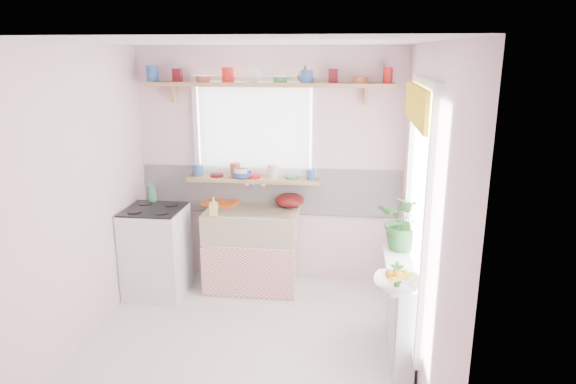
# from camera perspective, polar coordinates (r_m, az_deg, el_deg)

# --- Properties ---
(room) EXTENTS (3.20, 3.20, 3.20)m
(room) POSITION_cam_1_polar(r_m,az_deg,el_deg) (4.65, 4.59, 2.05)
(room) COLOR white
(room) RESTS_ON ground
(sink_unit) EXTENTS (0.95, 0.65, 1.11)m
(sink_unit) POSITION_cam_1_polar(r_m,az_deg,el_deg) (5.44, -4.03, -6.32)
(sink_unit) COLOR white
(sink_unit) RESTS_ON ground
(cooker) EXTENTS (0.58, 0.58, 0.93)m
(cooker) POSITION_cam_1_polar(r_m,az_deg,el_deg) (5.47, -14.41, -6.35)
(cooker) COLOR white
(cooker) RESTS_ON ground
(radiator_ledge) EXTENTS (0.22, 0.95, 0.78)m
(radiator_ledge) POSITION_cam_1_polar(r_m,az_deg,el_deg) (4.39, 12.45, -12.70)
(radiator_ledge) COLOR white
(radiator_ledge) RESTS_ON ground
(windowsill) EXTENTS (1.40, 0.22, 0.04)m
(windowsill) POSITION_cam_1_polar(r_m,az_deg,el_deg) (5.40, -3.79, 1.41)
(windowsill) COLOR tan
(windowsill) RESTS_ON room
(pine_shelf) EXTENTS (2.52, 0.24, 0.04)m
(pine_shelf) POSITION_cam_1_polar(r_m,az_deg,el_deg) (5.21, -2.35, 11.85)
(pine_shelf) COLOR tan
(pine_shelf) RESTS_ON room
(shelf_crockery) EXTENTS (2.47, 0.11, 0.12)m
(shelf_crockery) POSITION_cam_1_polar(r_m,az_deg,el_deg) (5.21, -2.62, 12.67)
(shelf_crockery) COLOR #3359A5
(shelf_crockery) RESTS_ON pine_shelf
(sill_crockery) EXTENTS (1.35, 0.11, 0.12)m
(sill_crockery) POSITION_cam_1_polar(r_m,az_deg,el_deg) (5.38, -3.99, 2.19)
(sill_crockery) COLOR #3359A5
(sill_crockery) RESTS_ON windowsill
(dish_tray) EXTENTS (0.40, 0.33, 0.03)m
(dish_tray) POSITION_cam_1_polar(r_m,az_deg,el_deg) (5.57, -7.50, -1.16)
(dish_tray) COLOR #EF5415
(dish_tray) RESTS_ON sink_unit
(colander) EXTENTS (0.32, 0.32, 0.14)m
(colander) POSITION_cam_1_polar(r_m,az_deg,el_deg) (5.42, 0.19, -0.90)
(colander) COLOR #570F10
(colander) RESTS_ON sink_unit
(jade_plant) EXTENTS (0.57, 0.54, 0.50)m
(jade_plant) POSITION_cam_1_polar(r_m,az_deg,el_deg) (4.52, 12.87, -3.23)
(jade_plant) COLOR #285E25
(jade_plant) RESTS_ON radiator_ledge
(fruit_bowl) EXTENTS (0.38, 0.38, 0.08)m
(fruit_bowl) POSITION_cam_1_polar(r_m,az_deg,el_deg) (3.84, 12.01, -9.94)
(fruit_bowl) COLOR silver
(fruit_bowl) RESTS_ON radiator_ledge
(herb_pot) EXTENTS (0.11, 0.09, 0.20)m
(herb_pot) POSITION_cam_1_polar(r_m,az_deg,el_deg) (3.85, 12.02, -8.98)
(herb_pot) COLOR #265F27
(herb_pot) RESTS_ON radiator_ledge
(soap_bottle_sink) EXTENTS (0.10, 0.10, 0.19)m
(soap_bottle_sink) POSITION_cam_1_polar(r_m,az_deg,el_deg) (5.18, -8.27, -1.58)
(soap_bottle_sink) COLOR #E0E766
(soap_bottle_sink) RESTS_ON sink_unit
(sill_cup) EXTENTS (0.18, 0.18, 0.11)m
(sill_cup) POSITION_cam_1_polar(r_m,az_deg,el_deg) (5.35, -5.30, 2.07)
(sill_cup) COLOR white
(sill_cup) RESTS_ON windowsill
(sill_bowl) EXTENTS (0.28, 0.28, 0.07)m
(sill_bowl) POSITION_cam_1_polar(r_m,az_deg,el_deg) (5.37, -5.15, 1.90)
(sill_bowl) COLOR #324BA5
(sill_bowl) RESTS_ON windowsill
(shelf_vase) EXTENTS (0.18, 0.18, 0.16)m
(shelf_vase) POSITION_cam_1_polar(r_m,az_deg,el_deg) (5.22, 1.91, 12.96)
(shelf_vase) COLOR brown
(shelf_vase) RESTS_ON pine_shelf
(cooker_bottle) EXTENTS (0.10, 0.10, 0.24)m
(cooker_bottle) POSITION_cam_1_polar(r_m,az_deg,el_deg) (5.52, -14.89, 0.10)
(cooker_bottle) COLOR #418257
(cooker_bottle) RESTS_ON cooker
(fruit) EXTENTS (0.20, 0.14, 0.10)m
(fruit) POSITION_cam_1_polar(r_m,az_deg,el_deg) (3.82, 12.15, -9.05)
(fruit) COLOR orange
(fruit) RESTS_ON fruit_bowl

